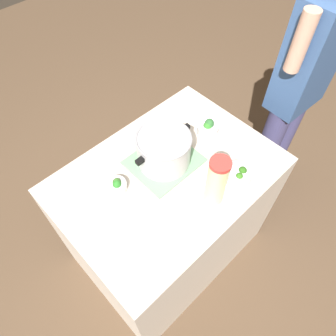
% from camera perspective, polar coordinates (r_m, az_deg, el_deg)
% --- Properties ---
extents(ground_plane, '(8.00, 8.00, 0.00)m').
position_cam_1_polar(ground_plane, '(2.38, -0.00, -13.79)').
color(ground_plane, brown).
extents(counter_slab, '(1.10, 0.79, 0.92)m').
position_cam_1_polar(counter_slab, '(1.96, -0.00, -8.75)').
color(counter_slab, beige).
rests_on(counter_slab, ground_plane).
extents(dish_cloth, '(0.34, 0.30, 0.01)m').
position_cam_1_polar(dish_cloth, '(1.61, -0.72, 1.24)').
color(dish_cloth, '#78B27E').
rests_on(dish_cloth, counter_slab).
extents(cooking_pot, '(0.34, 0.27, 0.18)m').
position_cam_1_polar(cooking_pot, '(1.53, -0.76, 3.41)').
color(cooking_pot, '#B7B7BC').
rests_on(cooking_pot, dish_cloth).
extents(lemonade_pitcher, '(0.09, 0.09, 0.28)m').
position_cam_1_polar(lemonade_pitcher, '(1.39, 8.80, -2.36)').
color(lemonade_pitcher, '#E9F0A6').
rests_on(lemonade_pitcher, counter_slab).
extents(broccoli_bowl_front, '(0.13, 0.13, 0.07)m').
position_cam_1_polar(broccoli_bowl_front, '(1.57, 12.67, -1.09)').
color(broccoli_bowl_front, silver).
rests_on(broccoli_bowl_front, counter_slab).
extents(broccoli_bowl_center, '(0.12, 0.12, 0.09)m').
position_cam_1_polar(broccoli_bowl_center, '(1.73, 7.22, 7.26)').
color(broccoli_bowl_center, silver).
rests_on(broccoli_bowl_center, counter_slab).
extents(broccoli_bowl_back, '(0.11, 0.11, 0.07)m').
position_cam_1_polar(broccoli_bowl_back, '(1.51, -9.41, -3.21)').
color(broccoli_bowl_back, silver).
rests_on(broccoli_bowl_back, counter_slab).
extents(person_cook, '(0.50, 0.22, 1.72)m').
position_cam_1_polar(person_cook, '(2.07, 22.24, 12.65)').
color(person_cook, '#44426F').
rests_on(person_cook, ground_plane).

